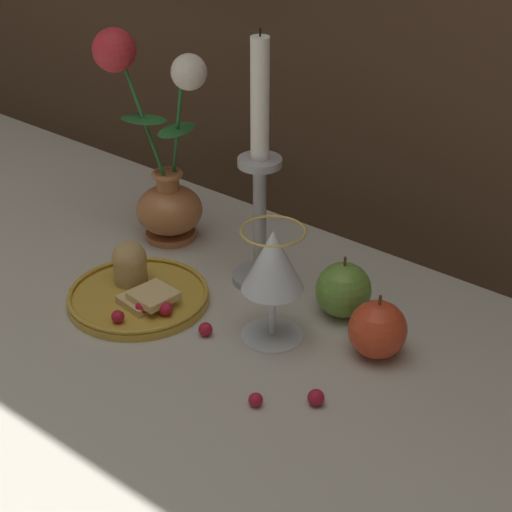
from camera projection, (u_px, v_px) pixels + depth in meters
The scene contains 10 objects.
ground_plane at pixel (207, 310), 1.11m from camera, with size 2.40×2.40×0.00m, color #B7B2A3.
vase at pixel (160, 164), 1.23m from camera, with size 0.18×0.10×0.30m.
plate_with_pastries at pixel (137, 289), 1.12m from camera, with size 0.19×0.19×0.07m.
wine_glass at pixel (273, 265), 1.01m from camera, with size 0.08×0.08×0.15m.
candlestick at pixel (260, 183), 1.10m from camera, with size 0.07×0.07×0.35m.
apple_beside_vase at pixel (378, 330), 1.01m from camera, with size 0.07×0.07×0.08m.
apple_near_glass at pixel (343, 290), 1.08m from camera, with size 0.07×0.07×0.08m.
berry_near_plate at pixel (316, 398), 0.94m from camera, with size 0.02×0.02×0.02m, color #AD192D.
berry_front_center at pixel (256, 400), 0.94m from camera, with size 0.02×0.02×0.02m, color #AD192D.
berry_by_glass_stem at pixel (205, 329), 1.05m from camera, with size 0.02×0.02×0.02m, color #AD192D.
Camera 1 is at (0.63, -0.68, 0.61)m, focal length 60.00 mm.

